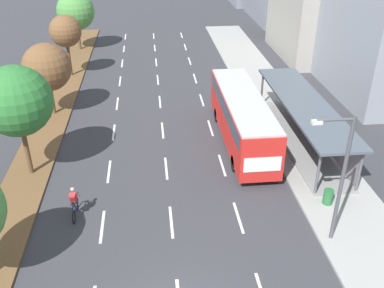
{
  "coord_description": "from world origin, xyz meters",
  "views": [
    {
      "loc": [
        -0.72,
        -11.2,
        14.18
      ],
      "look_at": [
        1.68,
        12.09,
        1.2
      ],
      "focal_mm": 40.19,
      "sensor_mm": 36.0,
      "label": 1
    }
  ],
  "objects_px": {
    "bus_shelter": "(307,118)",
    "streetlight": "(340,172)",
    "median_tree_third": "(47,67)",
    "cyclist": "(74,204)",
    "median_tree_fifth": "(76,11)",
    "median_tree_fourth": "(65,31)",
    "median_tree_second": "(16,101)",
    "trash_bin": "(328,197)",
    "bus": "(242,115)"
  },
  "relations": [
    {
      "from": "bus_shelter",
      "to": "median_tree_third",
      "type": "bearing_deg",
      "value": 160.15
    },
    {
      "from": "median_tree_second",
      "to": "median_tree_fourth",
      "type": "distance_m",
      "value": 17.23
    },
    {
      "from": "median_tree_fourth",
      "to": "median_tree_second",
      "type": "bearing_deg",
      "value": -89.92
    },
    {
      "from": "bus_shelter",
      "to": "median_tree_second",
      "type": "relative_size",
      "value": 1.99
    },
    {
      "from": "median_tree_fourth",
      "to": "median_tree_fifth",
      "type": "bearing_deg",
      "value": 91.45
    },
    {
      "from": "cyclist",
      "to": "median_tree_fourth",
      "type": "bearing_deg",
      "value": 98.48
    },
    {
      "from": "bus_shelter",
      "to": "streetlight",
      "type": "relative_size",
      "value": 2.04
    },
    {
      "from": "bus_shelter",
      "to": "median_tree_second",
      "type": "xyz_separation_m",
      "value": [
        -17.65,
        -2.2,
        2.9
      ]
    },
    {
      "from": "streetlight",
      "to": "median_tree_third",
      "type": "bearing_deg",
      "value": 134.19
    },
    {
      "from": "median_tree_fourth",
      "to": "median_tree_fifth",
      "type": "relative_size",
      "value": 0.91
    },
    {
      "from": "streetlight",
      "to": "trash_bin",
      "type": "xyz_separation_m",
      "value": [
        1.03,
        2.65,
        -3.31
      ]
    },
    {
      "from": "bus",
      "to": "trash_bin",
      "type": "distance_m",
      "value": 8.29
    },
    {
      "from": "cyclist",
      "to": "bus",
      "type": "bearing_deg",
      "value": 34.54
    },
    {
      "from": "bus_shelter",
      "to": "median_tree_fifth",
      "type": "xyz_separation_m",
      "value": [
        -17.89,
        23.65,
        2.41
      ]
    },
    {
      "from": "bus",
      "to": "median_tree_third",
      "type": "height_order",
      "value": "median_tree_third"
    },
    {
      "from": "median_tree_third",
      "to": "median_tree_fourth",
      "type": "relative_size",
      "value": 0.97
    },
    {
      "from": "median_tree_third",
      "to": "median_tree_fifth",
      "type": "relative_size",
      "value": 0.88
    },
    {
      "from": "bus_shelter",
      "to": "trash_bin",
      "type": "height_order",
      "value": "bus_shelter"
    },
    {
      "from": "median_tree_third",
      "to": "bus",
      "type": "bearing_deg",
      "value": -23.85
    },
    {
      "from": "trash_bin",
      "to": "median_tree_fourth",
      "type": "bearing_deg",
      "value": 126.93
    },
    {
      "from": "median_tree_fifth",
      "to": "bus_shelter",
      "type": "bearing_deg",
      "value": -52.89
    },
    {
      "from": "median_tree_fifth",
      "to": "cyclist",
      "type": "bearing_deg",
      "value": -83.51
    },
    {
      "from": "bus",
      "to": "median_tree_fifth",
      "type": "height_order",
      "value": "median_tree_fifth"
    },
    {
      "from": "median_tree_third",
      "to": "median_tree_fourth",
      "type": "bearing_deg",
      "value": 89.29
    },
    {
      "from": "bus_shelter",
      "to": "median_tree_fifth",
      "type": "distance_m",
      "value": 29.75
    },
    {
      "from": "median_tree_second",
      "to": "median_tree_fourth",
      "type": "height_order",
      "value": "median_tree_second"
    },
    {
      "from": "median_tree_fourth",
      "to": "cyclist",
      "type": "bearing_deg",
      "value": -81.52
    },
    {
      "from": "trash_bin",
      "to": "bus",
      "type": "bearing_deg",
      "value": 113.11
    },
    {
      "from": "median_tree_second",
      "to": "trash_bin",
      "type": "xyz_separation_m",
      "value": [
        16.57,
        -4.85,
        -4.19
      ]
    },
    {
      "from": "median_tree_second",
      "to": "streetlight",
      "type": "height_order",
      "value": "median_tree_second"
    },
    {
      "from": "streetlight",
      "to": "median_tree_second",
      "type": "bearing_deg",
      "value": 154.21
    },
    {
      "from": "cyclist",
      "to": "trash_bin",
      "type": "relative_size",
      "value": 2.14
    },
    {
      "from": "bus_shelter",
      "to": "trash_bin",
      "type": "xyz_separation_m",
      "value": [
        -1.08,
        -7.05,
        -1.29
      ]
    },
    {
      "from": "bus",
      "to": "median_tree_fifth",
      "type": "xyz_separation_m",
      "value": [
        -13.61,
        23.2,
        2.2
      ]
    },
    {
      "from": "bus_shelter",
      "to": "cyclist",
      "type": "relative_size",
      "value": 7.29
    },
    {
      "from": "median_tree_second",
      "to": "trash_bin",
      "type": "bearing_deg",
      "value": -16.33
    },
    {
      "from": "bus",
      "to": "streetlight",
      "type": "height_order",
      "value": "streetlight"
    },
    {
      "from": "cyclist",
      "to": "median_tree_third",
      "type": "relative_size",
      "value": 0.33
    },
    {
      "from": "median_tree_third",
      "to": "cyclist",
      "type": "bearing_deg",
      "value": -75.63
    },
    {
      "from": "median_tree_second",
      "to": "median_tree_fourth",
      "type": "bearing_deg",
      "value": 90.08
    },
    {
      "from": "median_tree_fourth",
      "to": "streetlight",
      "type": "xyz_separation_m",
      "value": [
        15.56,
        -24.73,
        -0.38
      ]
    },
    {
      "from": "median_tree_fourth",
      "to": "trash_bin",
      "type": "distance_m",
      "value": 27.87
    },
    {
      "from": "bus",
      "to": "trash_bin",
      "type": "bearing_deg",
      "value": -66.89
    },
    {
      "from": "cyclist",
      "to": "median_tree_second",
      "type": "height_order",
      "value": "median_tree_second"
    },
    {
      "from": "median_tree_third",
      "to": "trash_bin",
      "type": "xyz_separation_m",
      "value": [
        16.7,
        -13.47,
        -3.22
      ]
    },
    {
      "from": "median_tree_fourth",
      "to": "streetlight",
      "type": "bearing_deg",
      "value": -57.82
    },
    {
      "from": "cyclist",
      "to": "median_tree_fifth",
      "type": "distance_m",
      "value": 30.59
    },
    {
      "from": "bus_shelter",
      "to": "bus",
      "type": "height_order",
      "value": "bus"
    },
    {
      "from": "median_tree_second",
      "to": "median_tree_third",
      "type": "relative_size",
      "value": 1.22
    },
    {
      "from": "bus",
      "to": "cyclist",
      "type": "xyz_separation_m",
      "value": [
        -10.18,
        -7.0,
        -1.28
      ]
    }
  ]
}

